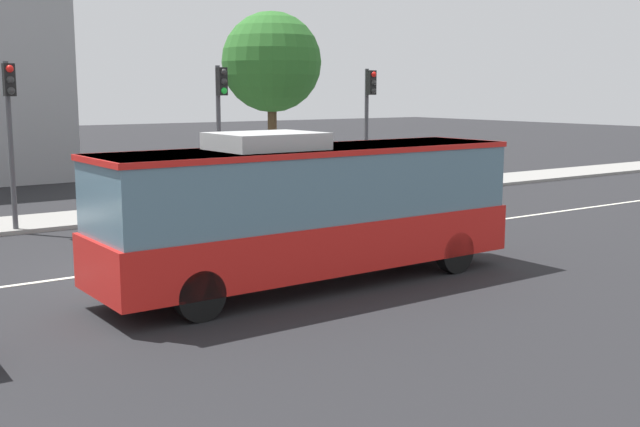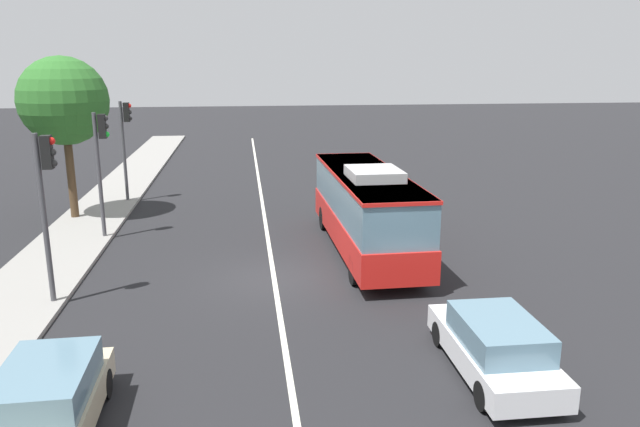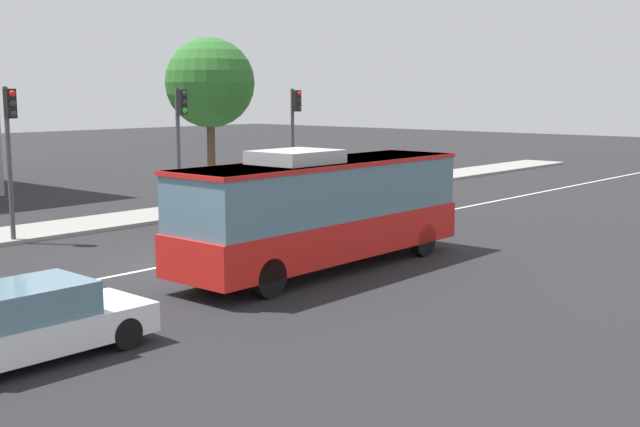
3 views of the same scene
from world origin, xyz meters
TOP-DOWN VIEW (x-y plane):
  - ground_plane at (0.00, 0.00)m, footprint 160.00×160.00m
  - sidewalk_kerb at (0.00, 7.92)m, footprint 80.00×3.03m
  - lane_centre_line at (0.00, 0.00)m, footprint 76.00×0.16m
  - transit_bus at (2.45, -3.67)m, footprint 10.04×2.67m
  - traffic_light_near_corner at (-1.48, 6.59)m, footprint 0.32×0.62m
  - traffic_light_mid_block at (5.54, 6.56)m, footprint 0.33×0.62m
  - traffic_light_far_corner at (12.33, 6.81)m, footprint 0.32×0.62m
  - street_tree_kerbside_centre at (8.97, 8.75)m, footprint 3.92×3.92m

SIDE VIEW (x-z plane):
  - ground_plane at x=0.00m, z-range 0.00..0.00m
  - lane_centre_line at x=0.00m, z-range 0.00..0.01m
  - sidewalk_kerb at x=0.00m, z-range 0.00..0.14m
  - transit_bus at x=2.45m, z-range 0.08..3.54m
  - traffic_light_near_corner at x=-1.48m, z-range 0.96..6.16m
  - traffic_light_mid_block at x=5.54m, z-range 0.96..6.16m
  - traffic_light_far_corner at x=12.33m, z-range 0.96..6.16m
  - street_tree_kerbside_centre at x=8.97m, z-range 1.71..9.12m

